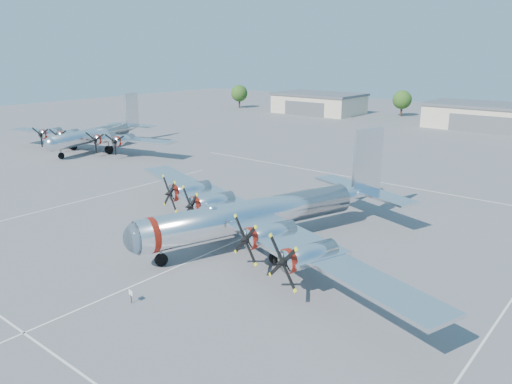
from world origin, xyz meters
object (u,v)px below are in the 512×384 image
Objects in this scene: hangar_center at (497,117)px; tree_west at (402,100)px; bomber_west at (97,150)px; info_placard at (131,294)px; tree_far_west at (239,93)px; hangar_west at (319,103)px; main_bomber_b29 at (264,242)px.

hangar_center is 4.31× the size of tree_west.
info_placard is at bearing -45.49° from bomber_west.
hangar_center is at bearing -17.82° from tree_west.
hangar_center is at bearing 3.24° from tree_far_west.
main_bomber_b29 is (47.02, -82.87, -2.71)m from hangar_west.
hangar_west is 24.00× the size of info_placard.
hangar_west and hangar_center have the same top height.
tree_west is 7.05× the size of info_placard.
tree_far_west is 118.06m from info_placard.
bomber_west is at bearing -91.39° from hangar_west.
hangar_west is 3.40× the size of tree_west.
hangar_west is at bearing 74.42° from bomber_west.
tree_far_west reaches higher than hangar_center.
tree_west reaches higher than hangar_center.
hangar_west reaches higher than info_placard.
bomber_west is at bearing -178.45° from main_bomber_b29.
info_placard is at bearing -64.25° from hangar_west.
main_bomber_b29 is (27.02, -90.91, -4.22)m from tree_west.
tree_west is 108.95m from info_placard.
bomber_west is (23.36, -63.92, -4.22)m from tree_far_west.
main_bomber_b29 is at bearing -47.61° from tree_far_west.
tree_far_west is at bearing 136.00° from info_placard.
main_bomber_b29 is 1.24× the size of bomber_west.
info_placard is at bearing -75.64° from tree_west.
hangar_center is 82.94m from main_bomber_b29.
tree_far_west is 68.18m from bomber_west.
hangar_west is at bearing -158.11° from tree_west.
hangar_center is 97.49m from info_placard.
tree_far_west is at bearing -170.99° from hangar_west.
hangar_west is at bearing 9.01° from tree_far_west.
hangar_west is 95.32m from main_bomber_b29.
hangar_center is 26.30m from tree_west.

